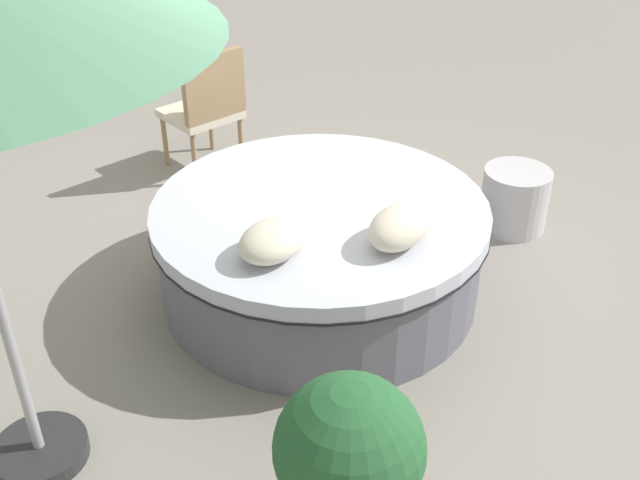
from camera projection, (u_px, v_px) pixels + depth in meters
ground_plane at (320, 289)px, 4.69m from camera, size 16.00×16.00×0.00m
round_bed at (320, 247)px, 4.53m from camera, size 1.98×1.98×0.60m
throw_pillow_0 at (273, 240)px, 3.88m from camera, size 0.42×0.31×0.18m
throw_pillow_1 at (400, 226)px, 3.97m from camera, size 0.45×0.28×0.20m
patio_chair at (207, 104)px, 5.77m from camera, size 0.64×0.62×0.98m
planter at (349, 462)px, 2.90m from camera, size 0.59×0.59×0.87m
side_table at (514, 199)px, 5.21m from camera, size 0.46×0.46×0.43m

